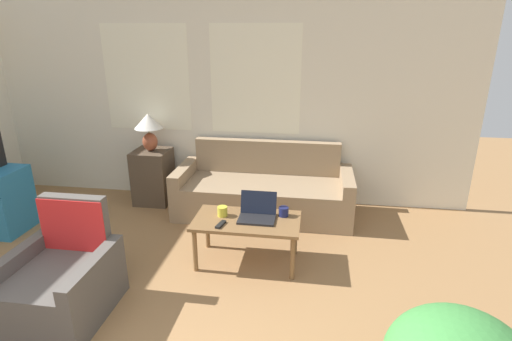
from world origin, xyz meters
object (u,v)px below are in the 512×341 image
armchair (62,282)px  cup_yellow (284,212)px  coffee_table (247,225)px  cup_navy (222,211)px  tv_remote (221,224)px  laptop (257,213)px  table_lamp (149,127)px  couch (264,192)px

armchair → cup_yellow: (1.65, 1.03, 0.24)m
coffee_table → cup_navy: bearing=169.6°
cup_yellow → tv_remote: bearing=-152.9°
laptop → cup_yellow: bearing=19.5°
armchair → table_lamp: 2.28m
armchair → cup_yellow: bearing=31.9°
coffee_table → cup_yellow: bearing=20.9°
couch → armchair: bearing=-123.0°
couch → tv_remote: size_ratio=13.38×
armchair → cup_yellow: armchair is taller
coffee_table → cup_yellow: size_ratio=10.61×
cup_yellow → table_lamp: bearing=147.6°
table_lamp → cup_navy: size_ratio=4.96×
tv_remote → couch: bearing=80.1°
cup_navy → coffee_table: bearing=-10.4°
coffee_table → tv_remote: bearing=-144.4°
cup_navy → cup_yellow: size_ratio=1.01×
laptop → coffee_table: bearing=-155.5°
laptop → tv_remote: 0.37m
laptop → cup_navy: bearing=179.6°
couch → tv_remote: 1.33m
cup_navy → tv_remote: 0.20m
table_lamp → cup_navy: (1.19, -1.20, -0.50)m
couch → cup_yellow: (0.32, -1.02, 0.24)m
cup_yellow → tv_remote: cup_yellow is taller
couch → coffee_table: bearing=-90.6°
cup_navy → tv_remote: bearing=-81.8°
armchair → cup_navy: armchair is taller
couch → armchair: armchair is taller
table_lamp → armchair: bearing=-86.9°
laptop → cup_navy: size_ratio=3.61×
armchair → table_lamp: bearing=93.1°
couch → coffee_table: couch is taller
armchair → laptop: 1.72m
couch → tv_remote: bearing=-99.9°
cup_yellow → armchair: bearing=-148.1°
coffee_table → armchair: bearing=-145.6°
coffee_table → cup_yellow: cup_yellow is taller
couch → cup_yellow: couch is taller
table_lamp → tv_remote: table_lamp is taller
laptop → cup_yellow: size_ratio=3.65×
armchair → coffee_table: size_ratio=0.87×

